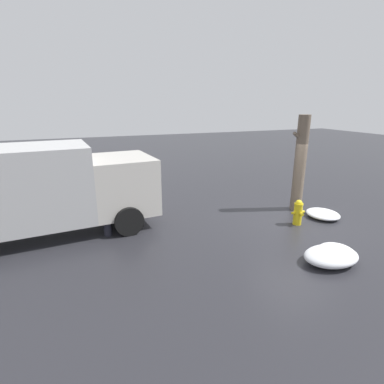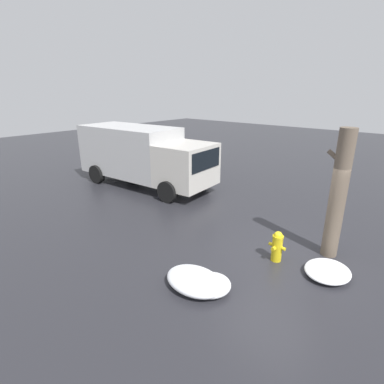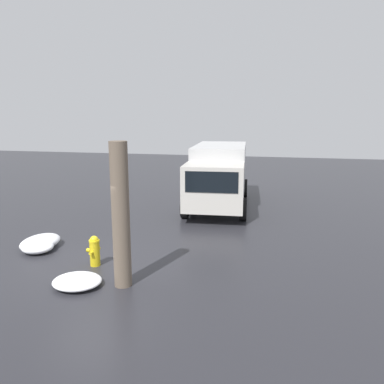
% 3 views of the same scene
% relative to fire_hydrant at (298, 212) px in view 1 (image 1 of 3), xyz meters
% --- Properties ---
extents(ground_plane, '(60.00, 60.00, 0.00)m').
position_rel_fire_hydrant_xyz_m(ground_plane, '(-0.00, -0.00, -0.44)').
color(ground_plane, '#28282D').
extents(fire_hydrant, '(0.48, 0.39, 0.86)m').
position_rel_fire_hydrant_xyz_m(fire_hydrant, '(0.00, 0.00, 0.00)').
color(fire_hydrant, yellow).
rests_on(fire_hydrant, ground_plane).
extents(tree_trunk, '(0.65, 0.43, 3.53)m').
position_rel_fire_hydrant_xyz_m(tree_trunk, '(-0.98, -1.26, 1.33)').
color(tree_trunk, '#6B5B4C').
rests_on(tree_trunk, ground_plane).
extents(delivery_truck, '(7.07, 3.05, 2.74)m').
position_rel_fire_hydrant_xyz_m(delivery_truck, '(7.98, -2.19, 1.07)').
color(delivery_truck, beige).
rests_on(delivery_truck, ground_plane).
extents(pedestrian, '(0.35, 0.35, 1.60)m').
position_rel_fire_hydrant_xyz_m(pedestrian, '(6.02, -1.41, 0.43)').
color(pedestrian, '#23232D').
rests_on(pedestrian, ground_plane).
extents(snow_pile_by_hydrant, '(0.90, 0.95, 0.32)m').
position_rel_fire_hydrant_xyz_m(snow_pile_by_hydrant, '(0.55, 2.20, -0.28)').
color(snow_pile_by_hydrant, white).
rests_on(snow_pile_by_hydrant, ground_plane).
extents(snow_pile_curbside, '(1.48, 1.06, 0.38)m').
position_rel_fire_hydrant_xyz_m(snow_pile_curbside, '(0.91, 2.35, -0.25)').
color(snow_pile_curbside, white).
rests_on(snow_pile_curbside, ground_plane).
extents(snow_pile_by_tree, '(1.08, 1.21, 0.25)m').
position_rel_fire_hydrant_xyz_m(snow_pile_by_tree, '(-1.29, -0.19, -0.32)').
color(snow_pile_by_tree, white).
rests_on(snow_pile_by_tree, ground_plane).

